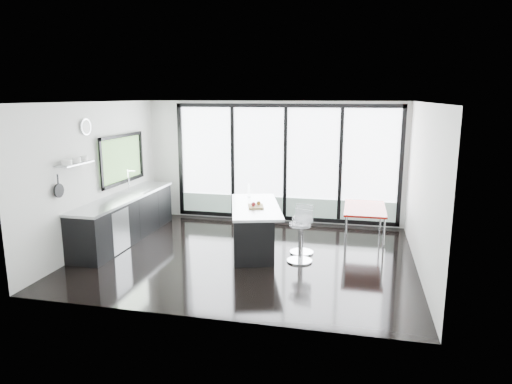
% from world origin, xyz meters
% --- Properties ---
extents(floor, '(6.00, 5.00, 0.00)m').
position_xyz_m(floor, '(0.00, 0.00, 0.00)').
color(floor, black).
rests_on(floor, ground).
extents(ceiling, '(6.00, 5.00, 0.00)m').
position_xyz_m(ceiling, '(0.00, 0.00, 2.80)').
color(ceiling, white).
rests_on(ceiling, wall_back).
extents(wall_back, '(6.00, 0.09, 2.80)m').
position_xyz_m(wall_back, '(0.27, 2.47, 1.27)').
color(wall_back, silver).
rests_on(wall_back, ground).
extents(wall_front, '(6.00, 0.00, 2.80)m').
position_xyz_m(wall_front, '(0.00, -2.50, 1.40)').
color(wall_front, silver).
rests_on(wall_front, ground).
extents(wall_left, '(0.26, 5.00, 2.80)m').
position_xyz_m(wall_left, '(-2.97, 0.27, 1.56)').
color(wall_left, silver).
rests_on(wall_left, ground).
extents(wall_right, '(0.00, 5.00, 2.80)m').
position_xyz_m(wall_right, '(3.00, 0.00, 1.40)').
color(wall_right, silver).
rests_on(wall_right, ground).
extents(counter_cabinets, '(0.69, 3.24, 1.36)m').
position_xyz_m(counter_cabinets, '(-2.67, 0.40, 0.46)').
color(counter_cabinets, black).
rests_on(counter_cabinets, floor).
extents(island, '(1.43, 2.27, 1.12)m').
position_xyz_m(island, '(-0.01, 0.43, 0.44)').
color(island, black).
rests_on(island, floor).
extents(bar_stool_near, '(0.57, 0.57, 0.72)m').
position_xyz_m(bar_stool_near, '(0.99, -0.10, 0.36)').
color(bar_stool_near, silver).
rests_on(bar_stool_near, floor).
extents(bar_stool_far, '(0.49, 0.49, 0.70)m').
position_xyz_m(bar_stool_far, '(0.97, 0.36, 0.35)').
color(bar_stool_far, silver).
rests_on(bar_stool_far, floor).
extents(red_table, '(0.81, 1.40, 0.74)m').
position_xyz_m(red_table, '(2.10, 1.22, 0.37)').
color(red_table, maroon).
rests_on(red_table, floor).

